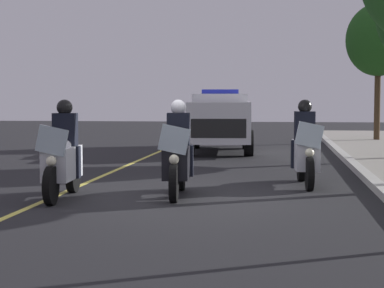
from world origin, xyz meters
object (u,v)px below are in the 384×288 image
Objects in this scene: police_motorcycle_trailing at (305,151)px; police_suv at (220,120)px; police_motorcycle_lead_right at (178,157)px; tree_behind_suv at (378,40)px; police_motorcycle_lead_left at (63,158)px.

police_suv is at bearing -163.48° from police_motorcycle_trailing.
police_suv is (-10.02, -0.15, 0.37)m from police_motorcycle_lead_right.
police_suv reaches higher than police_motorcycle_lead_right.
tree_behind_suv is (-15.95, 5.69, 3.40)m from police_motorcycle_lead_right.
police_motorcycle_trailing is 15.01m from tree_behind_suv.
police_suv is at bearing -179.15° from police_motorcycle_lead_right.
police_motorcycle_trailing is (-2.28, 4.24, 0.00)m from police_motorcycle_lead_left.
tree_behind_suv is (-5.94, 5.84, 3.04)m from police_suv.
police_suv is 0.92× the size of tree_behind_suv.
police_motorcycle_lead_right is 1.00× the size of police_motorcycle_trailing.
police_motorcycle_lead_left is at bearing -74.19° from police_motorcycle_lead_right.
police_motorcycle_lead_left and police_motorcycle_trailing have the same top height.
police_motorcycle_lead_right is at bearing 0.85° from police_suv.
police_motorcycle_lead_right is at bearing -19.64° from tree_behind_suv.
police_motorcycle_lead_right is 0.39× the size of tree_behind_suv.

